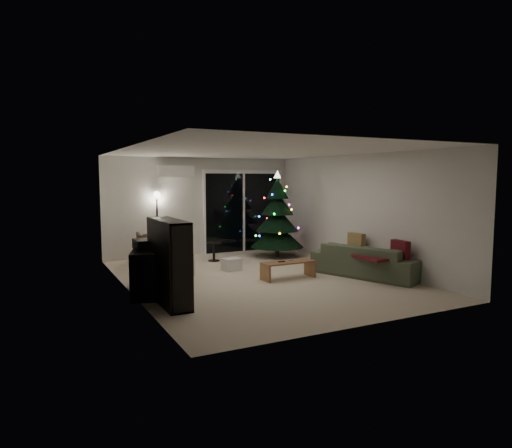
{
  "coord_description": "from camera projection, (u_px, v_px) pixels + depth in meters",
  "views": [
    {
      "loc": [
        -4.05,
        -7.91,
        1.98
      ],
      "look_at": [
        0.1,
        0.3,
        1.05
      ],
      "focal_mm": 32.0,
      "sensor_mm": 36.0,
      "label": 1
    }
  ],
  "objects": [
    {
      "name": "room",
      "position": [
        246.0,
        220.0,
        10.47
      ],
      "size": [
        6.5,
        7.51,
        2.6
      ],
      "color": "beige",
      "rests_on": "ground"
    },
    {
      "name": "bookshelf",
      "position": [
        159.0,
        263.0,
        7.08
      ],
      "size": [
        0.67,
        1.38,
        1.33
      ],
      "primitive_type": null,
      "rotation": [
        0.0,
        0.0,
        0.26
      ],
      "color": "black",
      "rests_on": "floor"
    },
    {
      "name": "media_cabinet",
      "position": [
        147.0,
        271.0,
        7.81
      ],
      "size": [
        0.82,
        1.32,
        0.78
      ],
      "primitive_type": "cube",
      "rotation": [
        0.0,
        0.0,
        -0.31
      ],
      "color": "black",
      "rests_on": "floor"
    },
    {
      "name": "stereo",
      "position": [
        147.0,
        244.0,
        7.76
      ],
      "size": [
        0.39,
        0.47,
        0.17
      ],
      "primitive_type": "cube",
      "color": "black",
      "rests_on": "media_cabinet"
    },
    {
      "name": "armchair",
      "position": [
        155.0,
        248.0,
        10.56
      ],
      "size": [
        0.9,
        0.92,
        0.75
      ],
      "primitive_type": "imported",
      "rotation": [
        0.0,
        0.0,
        3.0
      ],
      "color": "#442F21",
      "rests_on": "floor"
    },
    {
      "name": "ottoman",
      "position": [
        180.0,
        263.0,
        9.47
      ],
      "size": [
        0.55,
        0.55,
        0.45
      ],
      "primitive_type": "cube",
      "rotation": [
        0.0,
        0.0,
        -0.11
      ],
      "color": "silver",
      "rests_on": "floor"
    },
    {
      "name": "cardboard_box_a",
      "position": [
        180.0,
        274.0,
        8.81
      ],
      "size": [
        0.42,
        0.35,
        0.27
      ],
      "primitive_type": "cube",
      "rotation": [
        0.0,
        0.0,
        0.19
      ],
      "color": "silver",
      "rests_on": "floor"
    },
    {
      "name": "cardboard_box_b",
      "position": [
        232.0,
        264.0,
        9.79
      ],
      "size": [
        0.42,
        0.34,
        0.26
      ],
      "primitive_type": "cube",
      "rotation": [
        0.0,
        0.0,
        0.16
      ],
      "color": "silver",
      "rests_on": "floor"
    },
    {
      "name": "side_table",
      "position": [
        214.0,
        252.0,
        10.88
      ],
      "size": [
        0.45,
        0.45,
        0.45
      ],
      "primitive_type": "cylinder",
      "rotation": [
        0.0,
        0.0,
        0.29
      ],
      "color": "black",
      "rests_on": "floor"
    },
    {
      "name": "floor_lamp",
      "position": [
        157.0,
        226.0,
        11.29
      ],
      "size": [
        0.25,
        0.25,
        1.58
      ],
      "primitive_type": "cylinder",
      "color": "black",
      "rests_on": "floor"
    },
    {
      "name": "sofa",
      "position": [
        367.0,
        260.0,
        9.2
      ],
      "size": [
        1.59,
        2.36,
        0.64
      ],
      "primitive_type": "imported",
      "rotation": [
        0.0,
        0.0,
        1.94
      ],
      "color": "#3C4433",
      "rests_on": "floor"
    },
    {
      "name": "sofa_throw",
      "position": [
        363.0,
        254.0,
        9.14
      ],
      "size": [
        0.69,
        1.58,
        0.05
      ],
      "primitive_type": "cube",
      "color": "#500F10",
      "rests_on": "sofa"
    },
    {
      "name": "cushion_a",
      "position": [
        356.0,
        243.0,
        9.87
      ],
      "size": [
        0.16,
        0.43,
        0.42
      ],
      "primitive_type": "cube",
      "rotation": [
        0.0,
        0.0,
        0.09
      ],
      "color": "#907B51",
      "rests_on": "sofa"
    },
    {
      "name": "cushion_b",
      "position": [
        400.0,
        251.0,
        8.71
      ],
      "size": [
        0.16,
        0.43,
        0.42
      ],
      "primitive_type": "cube",
      "rotation": [
        0.0,
        0.0,
        -0.07
      ],
      "color": "#500F10",
      "rests_on": "sofa"
    },
    {
      "name": "coffee_table",
      "position": [
        288.0,
        270.0,
        8.99
      ],
      "size": [
        1.09,
        0.39,
        0.34
      ],
      "primitive_type": null,
      "rotation": [
        0.0,
        0.0,
        0.01
      ],
      "color": "#A0703F",
      "rests_on": "floor"
    },
    {
      "name": "remote_a",
      "position": [
        282.0,
        262.0,
        8.91
      ],
      "size": [
        0.14,
        0.04,
        0.02
      ],
      "primitive_type": "cube",
      "color": "black",
      "rests_on": "coffee_table"
    },
    {
      "name": "remote_b",
      "position": [
        291.0,
        260.0,
        9.06
      ],
      "size": [
        0.13,
        0.08,
        0.02
      ],
      "primitive_type": "cube",
      "rotation": [
        0.0,
        0.0,
        0.35
      ],
      "color": "slate",
      "rests_on": "coffee_table"
    },
    {
      "name": "christmas_tree",
      "position": [
        277.0,
        214.0,
        11.45
      ],
      "size": [
        1.62,
        1.62,
        2.16
      ],
      "primitive_type": "cone",
      "rotation": [
        0.0,
        0.0,
        0.24
      ],
      "color": "black",
      "rests_on": "floor"
    }
  ]
}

